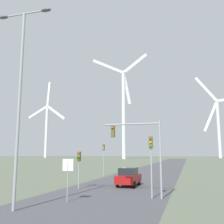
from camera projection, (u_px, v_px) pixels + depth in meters
road_surface at (155, 170)px, 51.16m from camera, size 10.00×240.00×0.01m
streetlamp at (20, 84)px, 16.11m from camera, size 3.83×0.32×12.23m
stop_sign_near at (68, 172)px, 17.98m from camera, size 0.81×0.07×2.88m
traffic_light_post_near_left at (79, 161)px, 24.77m from camera, size 0.28×0.34×3.43m
traffic_light_post_near_right at (151, 153)px, 19.51m from camera, size 0.28×0.33×4.51m
traffic_light_post_mid_left at (104, 153)px, 38.81m from camera, size 0.28×0.33×4.59m
traffic_light_mast_overhead at (140, 142)px, 19.95m from camera, size 4.38×0.34×5.76m
car_approaching at (129, 177)px, 26.45m from camera, size 1.93×4.15×1.83m
wind_turbine_far_left at (47, 125)px, 201.12m from camera, size 33.86×4.03×58.77m
wind_turbine_left at (124, 106)px, 157.85m from camera, size 31.07×16.32×66.06m
wind_turbine_center at (218, 121)px, 186.40m from camera, size 37.73×5.41×60.05m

